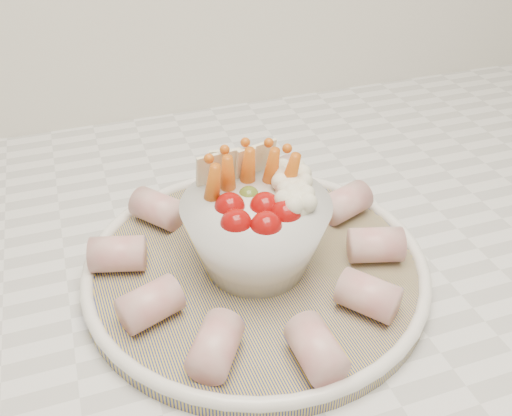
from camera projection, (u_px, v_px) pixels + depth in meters
name	position (u px, v px, depth m)	size (l,w,h in m)	color
serving_platter	(256.00, 266.00, 0.54)	(0.34, 0.34, 0.02)	navy
veggie_bowl	(257.00, 227.00, 0.51)	(0.13, 0.13, 0.11)	silver
cured_meat_rolls	(255.00, 249.00, 0.53)	(0.29, 0.29, 0.03)	#BE5759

